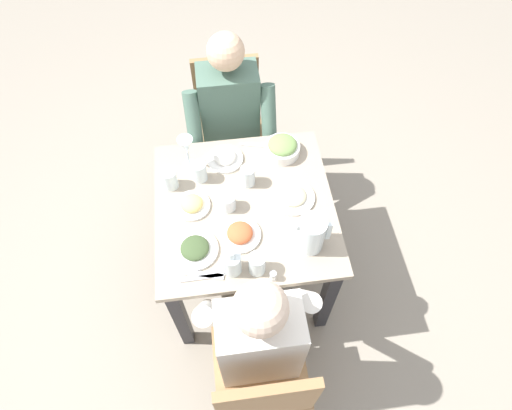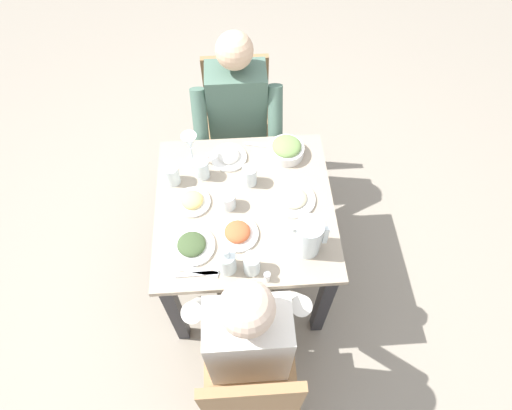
{
  "view_description": "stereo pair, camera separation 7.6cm",
  "coord_description": "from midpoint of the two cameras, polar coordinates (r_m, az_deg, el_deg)",
  "views": [
    {
      "loc": [
        -0.1,
        -1.15,
        2.46
      ],
      "look_at": [
        0.05,
        -0.0,
        0.71
      ],
      "focal_mm": 30.85,
      "sensor_mm": 36.0,
      "label": 1
    },
    {
      "loc": [
        -0.02,
        -1.15,
        2.46
      ],
      "look_at": [
        0.05,
        -0.0,
        0.71
      ],
      "focal_mm": 30.85,
      "sensor_mm": 36.0,
      "label": 2
    }
  ],
  "objects": [
    {
      "name": "ground_plane",
      "position": [
        2.72,
        -1.98,
        -8.45
      ],
      "size": [
        8.0,
        8.0,
        0.0
      ],
      "primitive_type": "plane",
      "color": "gray"
    },
    {
      "name": "dining_table",
      "position": [
        2.2,
        -2.42,
        -1.91
      ],
      "size": [
        0.85,
        0.85,
        0.72
      ],
      "color": "gray",
      "rests_on": "ground_plane"
    },
    {
      "name": "chair_near",
      "position": [
        1.99,
        -0.3,
        -22.18
      ],
      "size": [
        0.4,
        0.4,
        0.9
      ],
      "color": "#997047",
      "rests_on": "ground_plane"
    },
    {
      "name": "chair_far",
      "position": [
        2.73,
        -4.29,
        10.8
      ],
      "size": [
        0.4,
        0.4,
        0.9
      ],
      "color": "#997047",
      "rests_on": "ground_plane"
    },
    {
      "name": "diner_near",
      "position": [
        1.9,
        -1.14,
        -15.26
      ],
      "size": [
        0.48,
        0.53,
        1.19
      ],
      "color": "silver",
      "rests_on": "ground_plane"
    },
    {
      "name": "diner_far",
      "position": [
        2.48,
        -4.08,
        9.82
      ],
      "size": [
        0.48,
        0.53,
        1.19
      ],
      "color": "#4C6B5B",
      "rests_on": "ground_plane"
    },
    {
      "name": "water_pitcher",
      "position": [
        1.9,
        6.06,
        -3.76
      ],
      "size": [
        0.16,
        0.12,
        0.19
      ],
      "color": "silver",
      "rests_on": "dining_table"
    },
    {
      "name": "salad_bowl",
      "position": [
        2.25,
        2.45,
        7.45
      ],
      "size": [
        0.18,
        0.18,
        0.09
      ],
      "color": "white",
      "rests_on": "dining_table"
    },
    {
      "name": "plate_rice_curry",
      "position": [
        1.98,
        -3.2,
        -3.75
      ],
      "size": [
        0.19,
        0.19,
        0.06
      ],
      "color": "white",
      "rests_on": "dining_table"
    },
    {
      "name": "plate_yoghurt",
      "position": [
        2.24,
        -5.04,
        6.13
      ],
      "size": [
        0.18,
        0.18,
        0.05
      ],
      "color": "white",
      "rests_on": "dining_table"
    },
    {
      "name": "plate_fries",
      "position": [
        2.09,
        -9.35,
        0.06
      ],
      "size": [
        0.17,
        0.17,
        0.05
      ],
      "color": "white",
      "rests_on": "dining_table"
    },
    {
      "name": "plate_dolmas",
      "position": [
        1.97,
        -9.02,
        -5.64
      ],
      "size": [
        0.21,
        0.21,
        0.05
      ],
      "color": "white",
      "rests_on": "dining_table"
    },
    {
      "name": "plate_beans",
      "position": [
        2.1,
        3.76,
        1.08
      ],
      "size": [
        0.21,
        0.21,
        0.04
      ],
      "color": "white",
      "rests_on": "dining_table"
    },
    {
      "name": "water_glass_far_right",
      "position": [
        2.16,
        -8.32,
        4.29
      ],
      "size": [
        0.07,
        0.07,
        0.11
      ],
      "primitive_type": "cylinder",
      "color": "silver",
      "rests_on": "dining_table"
    },
    {
      "name": "water_glass_center",
      "position": [
        2.16,
        -12.12,
        3.27
      ],
      "size": [
        0.07,
        0.07,
        0.11
      ],
      "primitive_type": "cylinder",
      "color": "silver",
      "rests_on": "dining_table"
    },
    {
      "name": "water_glass_near_left",
      "position": [
        2.12,
        -2.11,
        3.76
      ],
      "size": [
        0.07,
        0.07,
        0.11
      ],
      "primitive_type": "cylinder",
      "color": "silver",
      "rests_on": "dining_table"
    },
    {
      "name": "water_glass_by_pitcher",
      "position": [
        2.05,
        -4.76,
        0.47
      ],
      "size": [
        0.08,
        0.08,
        0.09
      ],
      "primitive_type": "cylinder",
      "color": "silver",
      "rests_on": "dining_table"
    },
    {
      "name": "water_glass_near_right",
      "position": [
        1.87,
        -1.04,
        -7.67
      ],
      "size": [
        0.07,
        0.07,
        0.11
      ],
      "primitive_type": "cylinder",
      "color": "silver",
      "rests_on": "dining_table"
    },
    {
      "name": "wine_glass",
      "position": [
        2.15,
        -10.05,
        7.4
      ],
      "size": [
        0.08,
        0.08,
        0.2
      ],
      "color": "silver",
      "rests_on": "dining_table"
    },
    {
      "name": "oil_carafe",
      "position": [
        1.88,
        -4.29,
        -7.64
      ],
      "size": [
        0.08,
        0.08,
        0.16
      ],
      "color": "silver",
      "rests_on": "dining_table"
    },
    {
      "name": "salt_shaker",
      "position": [
        1.88,
        1.04,
        -9.21
      ],
      "size": [
        0.03,
        0.03,
        0.05
      ],
      "color": "white",
      "rests_on": "dining_table"
    },
    {
      "name": "fork_near",
      "position": [
        2.27,
        -5.72,
        6.12
      ],
      "size": [
        0.17,
        0.04,
        0.01
      ],
      "primitive_type": "cube",
      "rotation": [
        0.0,
        0.0,
        -0.09
      ],
      "color": "silver",
      "rests_on": "dining_table"
    },
    {
      "name": "knife_near",
      "position": [
        2.31,
        -0.73,
        7.71
      ],
      "size": [
        0.18,
        0.06,
        0.01
      ],
      "primitive_type": "cube",
      "rotation": [
        0.0,
        0.0,
        -0.24
      ],
      "color": "silver",
      "rests_on": "dining_table"
    },
    {
      "name": "fork_far",
      "position": [
        1.92,
        -7.84,
        -8.98
      ],
      "size": [
        0.17,
        0.07,
        0.01
      ],
      "primitive_type": "cube",
      "rotation": [
        0.0,
        0.0,
        -0.26
      ],
      "color": "silver",
      "rests_on": "dining_table"
    },
    {
      "name": "knife_far",
      "position": [
        1.92,
        -8.15,
        -9.33
      ],
      "size": [
        0.19,
        0.02,
        0.01
      ],
      "primitive_type": "cube",
      "rotation": [
        0.0,
        0.0,
        0.01
      ],
      "color": "silver",
      "rests_on": "dining_table"
    }
  ]
}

